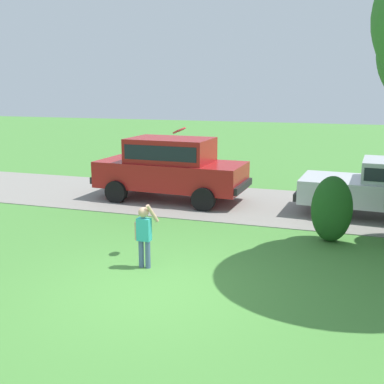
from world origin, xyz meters
TOP-DOWN VIEW (x-y plane):
  - ground_plane at (0.00, 0.00)m, footprint 80.00×80.00m
  - driveway_strip at (0.00, 6.51)m, footprint 28.00×4.40m
  - shrub_near_tree at (2.73, 3.68)m, footprint 0.91×0.79m
  - parked_suv at (-2.12, 6.31)m, footprint 4.77×2.25m
  - child_thrower at (-0.62, 0.89)m, footprint 0.46×0.26m
  - frisbee at (-0.24, 1.84)m, footprint 0.27×0.28m

SIDE VIEW (x-z plane):
  - ground_plane at x=0.00m, z-range 0.00..0.00m
  - driveway_strip at x=0.00m, z-range 0.00..0.02m
  - child_thrower at x=-0.62m, z-range 0.07..1.36m
  - shrub_near_tree at x=2.73m, z-range 0.00..1.51m
  - parked_suv at x=-2.12m, z-range 0.12..2.04m
  - frisbee at x=-0.24m, z-range 2.51..2.66m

